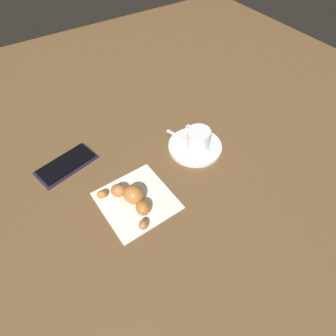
{
  "coord_description": "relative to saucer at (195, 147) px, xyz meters",
  "views": [
    {
      "loc": [
        -0.26,
        -0.4,
        0.55
      ],
      "look_at": [
        -0.01,
        -0.01,
        0.02
      ],
      "focal_mm": 30.56,
      "sensor_mm": 36.0,
      "label": 1
    }
  ],
  "objects": [
    {
      "name": "napkin",
      "position": [
        -0.22,
        -0.06,
        -0.0
      ],
      "size": [
        0.17,
        0.17,
        0.0
      ],
      "primitive_type": "cube",
      "rotation": [
        0.0,
        0.0,
        0.04
      ],
      "color": "silver",
      "rests_on": "ground"
    },
    {
      "name": "croissant",
      "position": [
        -0.23,
        -0.06,
        0.02
      ],
      "size": [
        0.1,
        0.15,
        0.04
      ],
      "color": "#A35F3A",
      "rests_on": "napkin"
    },
    {
      "name": "sugar_packet",
      "position": [
        -0.04,
        0.0,
        0.01
      ],
      "size": [
        0.04,
        0.07,
        0.01
      ],
      "primitive_type": "cube",
      "rotation": [
        0.0,
        0.0,
        11.34
      ],
      "color": "white",
      "rests_on": "saucer"
    },
    {
      "name": "cell_phone",
      "position": [
        -0.31,
        0.13,
        -0.0
      ],
      "size": [
        0.16,
        0.11,
        0.01
      ],
      "color": "#1B1C31",
      "rests_on": "ground"
    },
    {
      "name": "espresso_cup",
      "position": [
        0.01,
        -0.0,
        0.03
      ],
      "size": [
        0.06,
        0.09,
        0.05
      ],
      "color": "silver",
      "rests_on": "saucer"
    },
    {
      "name": "teaspoon",
      "position": [
        -0.0,
        0.0,
        0.01
      ],
      "size": [
        0.06,
        0.14,
        0.01
      ],
      "color": "silver",
      "rests_on": "saucer"
    },
    {
      "name": "saucer",
      "position": [
        0.0,
        0.0,
        0.0
      ],
      "size": [
        0.14,
        0.14,
        0.01
      ],
      "primitive_type": "cylinder",
      "color": "silver",
      "rests_on": "ground"
    },
    {
      "name": "ground_plane",
      "position": [
        -0.1,
        -0.02,
        -0.01
      ],
      "size": [
        1.8,
        1.8,
        0.0
      ],
      "primitive_type": "plane",
      "color": "brown"
    }
  ]
}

